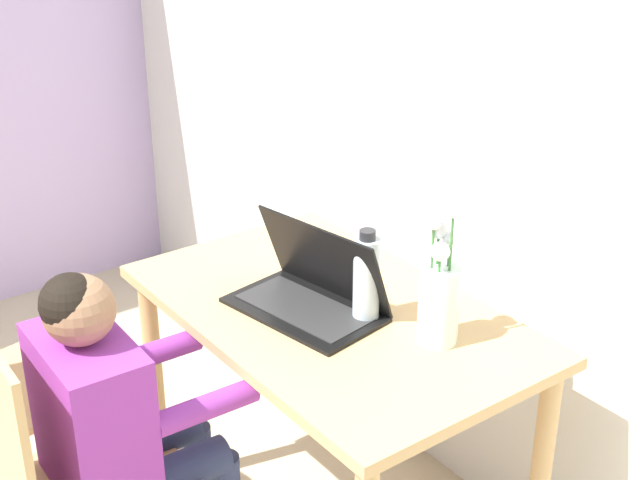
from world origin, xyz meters
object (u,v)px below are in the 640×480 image
Objects in this scene: laptop at (312,289)px; water_bottle at (366,279)px; chair_spare at (6,385)px; person_seated at (118,418)px; flower_vase at (439,294)px.

laptop is 1.75× the size of water_bottle.
laptop is (0.53, 0.63, 0.31)m from chair_spare.
person_seated is (0.51, 0.10, 0.15)m from chair_spare.
flower_vase is at bearing 21.27° from water_bottle.
person_seated is 4.22× the size of water_bottle.
chair_spare is 1.02m from water_bottle.
chair_spare is 0.91× the size of person_seated.
laptop is (0.01, 0.53, 0.17)m from person_seated.
person_seated is 0.65m from water_bottle.
chair_spare is 2.60× the size of flower_vase.
water_bottle is at bearing -158.73° from flower_vase.
person_seated is 0.77m from flower_vase.
flower_vase is at bearing 14.85° from laptop.
flower_vase is at bearing -113.89° from person_seated.
person_seated is 0.55m from laptop.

